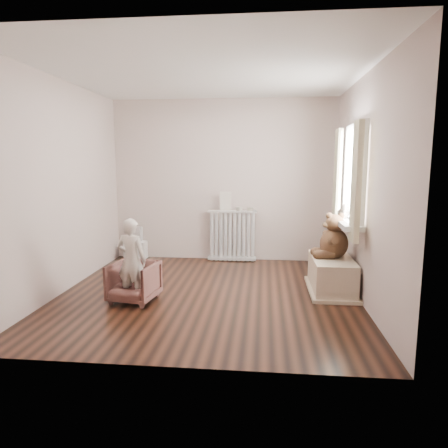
# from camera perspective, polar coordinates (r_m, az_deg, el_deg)

# --- Properties ---
(floor) EXTENTS (3.60, 3.60, 0.01)m
(floor) POSITION_cam_1_polar(r_m,az_deg,el_deg) (5.00, -2.27, -9.88)
(floor) COLOR black
(floor) RESTS_ON ground
(ceiling) EXTENTS (3.60, 3.60, 0.01)m
(ceiling) POSITION_cam_1_polar(r_m,az_deg,el_deg) (4.83, -2.47, 20.74)
(ceiling) COLOR white
(ceiling) RESTS_ON ground
(back_wall) EXTENTS (3.60, 0.02, 2.60)m
(back_wall) POSITION_cam_1_polar(r_m,az_deg,el_deg) (6.53, -0.11, 6.19)
(back_wall) COLOR beige
(back_wall) RESTS_ON ground
(front_wall) EXTENTS (3.60, 0.02, 2.60)m
(front_wall) POSITION_cam_1_polar(r_m,az_deg,el_deg) (2.98, -7.28, 2.90)
(front_wall) COLOR beige
(front_wall) RESTS_ON ground
(left_wall) EXTENTS (0.02, 3.60, 2.60)m
(left_wall) POSITION_cam_1_polar(r_m,az_deg,el_deg) (5.30, -22.07, 4.92)
(left_wall) COLOR beige
(left_wall) RESTS_ON ground
(right_wall) EXTENTS (0.02, 3.60, 2.60)m
(right_wall) POSITION_cam_1_polar(r_m,az_deg,el_deg) (4.83, 19.38, 4.74)
(right_wall) COLOR beige
(right_wall) RESTS_ON ground
(window) EXTENTS (0.03, 0.90, 1.10)m
(window) POSITION_cam_1_polar(r_m,az_deg,el_deg) (5.10, 18.24, 6.68)
(window) COLOR white
(window) RESTS_ON right_wall
(window_sill) EXTENTS (0.22, 1.10, 0.06)m
(window_sill) POSITION_cam_1_polar(r_m,az_deg,el_deg) (5.14, 16.95, 0.25)
(window_sill) COLOR silver
(window_sill) RESTS_ON right_wall
(curtain_left) EXTENTS (0.06, 0.26, 1.30)m
(curtain_left) POSITION_cam_1_polar(r_m,az_deg,el_deg) (4.53, 18.37, 5.69)
(curtain_left) COLOR beige
(curtain_left) RESTS_ON right_wall
(curtain_right) EXTENTS (0.06, 0.26, 1.30)m
(curtain_right) POSITION_cam_1_polar(r_m,az_deg,el_deg) (5.64, 15.88, 6.35)
(curtain_right) COLOR beige
(curtain_right) RESTS_ON right_wall
(radiator) EXTENTS (0.79, 0.15, 0.83)m
(radiator) POSITION_cam_1_polar(r_m,az_deg,el_deg) (6.50, 1.17, -1.91)
(radiator) COLOR silver
(radiator) RESTS_ON floor
(paper_doll) EXTENTS (0.18, 0.02, 0.30)m
(paper_doll) POSITION_cam_1_polar(r_m,az_deg,el_deg) (6.42, 0.22, 3.27)
(paper_doll) COLOR beige
(paper_doll) RESTS_ON radiator
(tin_a) EXTENTS (0.10, 0.10, 0.06)m
(tin_a) POSITION_cam_1_polar(r_m,az_deg,el_deg) (6.42, 2.19, 2.19)
(tin_a) COLOR #A59E8C
(tin_a) RESTS_ON radiator
(tin_b) EXTENTS (0.10, 0.10, 0.05)m
(tin_b) POSITION_cam_1_polar(r_m,az_deg,el_deg) (6.41, 3.75, 2.14)
(tin_b) COLOR #A59E8C
(tin_b) RESTS_ON radiator
(toy_vanity) EXTENTS (0.34, 0.24, 0.54)m
(toy_vanity) POSITION_cam_1_polar(r_m,az_deg,el_deg) (6.81, -12.53, -2.60)
(toy_vanity) COLOR silver
(toy_vanity) RESTS_ON floor
(armchair) EXTENTS (0.57, 0.58, 0.46)m
(armchair) POSITION_cam_1_polar(r_m,az_deg,el_deg) (4.78, -12.77, -8.05)
(armchair) COLOR brown
(armchair) RESTS_ON floor
(child) EXTENTS (0.38, 0.28, 0.96)m
(child) POSITION_cam_1_polar(r_m,az_deg,el_deg) (4.66, -13.08, -5.05)
(child) COLOR beige
(child) RESTS_ON armchair
(toy_bench) EXTENTS (0.48, 0.91, 0.43)m
(toy_bench) POSITION_cam_1_polar(r_m,az_deg,el_deg) (5.19, 15.10, -7.14)
(toy_bench) COLOR beige
(toy_bench) RESTS_ON floor
(teddy_bear) EXTENTS (0.47, 0.37, 0.55)m
(teddy_bear) POSITION_cam_1_polar(r_m,az_deg,el_deg) (5.12, 15.47, -1.98)
(teddy_bear) COLOR #3C2516
(teddy_bear) RESTS_ON toy_bench
(plush_cat) EXTENTS (0.22, 0.27, 0.20)m
(plush_cat) POSITION_cam_1_polar(r_m,az_deg,el_deg) (5.21, 16.71, 1.82)
(plush_cat) COLOR slate
(plush_cat) RESTS_ON window_sill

